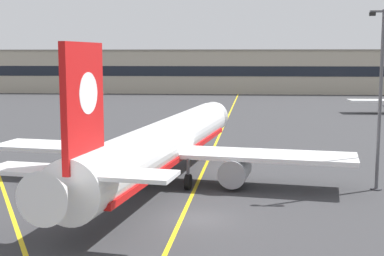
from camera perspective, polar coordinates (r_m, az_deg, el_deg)
ground_plane at (r=37.27m, az=0.79°, el=-9.45°), size 400.00×400.00×0.00m
taxiway_centreline at (r=66.50m, az=2.37°, el=-1.86°), size 7.66×179.86×0.01m
taxiway_lead_in_stripe at (r=42.33m, az=-18.50°, el=-7.76°), size 27.80×53.44×0.01m
airliner_foreground at (r=46.80m, az=-2.94°, el=-1.70°), size 32.35×41.35×11.65m
apron_lamp_post at (r=46.40m, az=19.02°, el=3.02°), size 2.24×0.90×14.48m
safety_cone_by_nose_gear at (r=63.77m, az=0.45°, el=-2.03°), size 0.44×0.44×0.55m
terminal_building at (r=160.37m, az=1.55°, el=5.93°), size 143.32×12.40×12.49m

